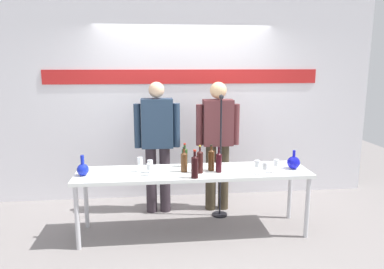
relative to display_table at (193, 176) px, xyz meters
The scene contains 20 objects.
ground_plane 0.70m from the display_table, ahead, with size 10.00×10.00×0.00m, color gray.
back_wall 1.52m from the display_table, 90.00° to the left, with size 5.60×0.11×3.00m.
display_table is the anchor object (origin of this frame).
decanter_blue_left 1.23m from the display_table, behind, with size 0.13×0.13×0.23m.
decanter_blue_right 1.18m from the display_table, ahead, with size 0.15×0.15×0.22m.
presenter_left 0.83m from the display_table, 120.77° to the left, with size 0.60×0.22×1.74m.
presenter_right 0.83m from the display_table, 59.23° to the left, with size 0.58×0.22×1.73m.
wine_bottle_0 0.28m from the display_table, 113.11° to the left, with size 0.07×0.07×0.28m.
wine_bottle_1 0.34m from the display_table, 14.91° to the right, with size 0.07×0.07×0.29m.
wine_bottle_2 0.21m from the display_table, behind, with size 0.08×0.08×0.29m.
wine_bottle_3 0.32m from the display_table, 93.40° to the right, with size 0.08×0.08×0.31m.
wine_bottle_4 0.28m from the display_table, ahead, with size 0.07×0.07×0.30m.
wine_bottle_5 0.22m from the display_table, 52.80° to the right, with size 0.07×0.07×0.32m.
wine_glass_left_0 0.63m from the display_table, behind, with size 0.06×0.06×0.16m.
wine_glass_left_1 0.52m from the display_table, behind, with size 0.06×0.06×0.15m.
wine_glass_left_2 0.53m from the display_table, 167.00° to the right, with size 0.06×0.06×0.13m.
wine_glass_right_0 0.74m from the display_table, 13.14° to the right, with size 0.06×0.06×0.15m.
wine_glass_right_1 0.82m from the display_table, 17.98° to the right, with size 0.06×0.06×0.14m.
wine_glass_right_2 0.95m from the display_table, ahead, with size 0.06×0.06×0.15m.
microphone_stand 0.61m from the display_table, 47.76° to the left, with size 0.20×0.20×1.59m.
Camera 1 is at (-0.44, -3.94, 1.96)m, focal length 33.66 mm.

